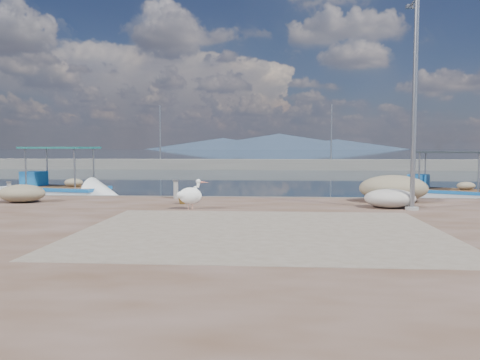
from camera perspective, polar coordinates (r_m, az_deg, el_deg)
name	(u,v)px	position (r m, az deg, el deg)	size (l,w,h in m)	color
ground	(232,229)	(14.85, -1.03, -6.03)	(1400.00, 1400.00, 0.00)	#162635
quay	(204,272)	(8.98, -4.47, -11.11)	(44.00, 22.00, 0.50)	#4D3421
quay_patch	(261,231)	(11.76, 2.56, -6.21)	(9.00, 7.00, 0.01)	gray
breakwater	(262,164)	(54.62, 2.66, 1.91)	(120.00, 2.20, 7.50)	gray
mountains	(275,142)	(664.61, 4.29, 4.59)	(370.00, 280.00, 22.00)	#28384C
boat_left	(60,194)	(25.20, -21.12, -1.62)	(6.63, 3.34, 3.05)	white
boat_right	(448,197)	(24.68, 24.05, -1.86)	(6.03, 4.45, 2.80)	white
pelican	(191,195)	(15.83, -6.03, -1.84)	(1.07, 0.72, 1.02)	tan
lamp_post	(414,111)	(16.64, 20.46, 7.92)	(0.44, 0.96, 7.00)	gray
bollard_near	(176,188)	(19.32, -7.83, -1.00)	(0.25, 0.25, 0.77)	gray
bollard_far	(9,189)	(21.63, -26.31, -0.97)	(0.22, 0.22, 0.68)	gray
potted_plant	(183,197)	(17.42, -6.97, -2.11)	(0.44, 0.38, 0.48)	#33722D
net_pile_c	(393,188)	(18.94, 18.19, -0.97)	(2.61, 1.86, 1.02)	tan
net_pile_b	(22,193)	(19.61, -25.05, -1.49)	(1.75, 1.36, 0.68)	tan
net_pile_d	(390,198)	(16.98, 17.81, -2.14)	(1.75, 1.31, 0.66)	beige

